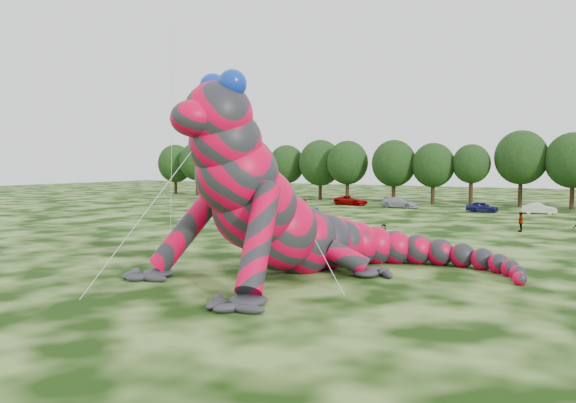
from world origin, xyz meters
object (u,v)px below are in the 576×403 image
Objects in this scene: car_5 at (539,209)px; spectator_0 at (290,217)px; car_3 at (400,203)px; tree_10 at (521,169)px; car_1 at (285,199)px; tree_2 at (223,169)px; spectator_1 at (316,218)px; tree_5 at (320,170)px; tree_8 at (433,174)px; inflatable_gecko at (299,177)px; tree_0 at (175,169)px; tree_9 at (471,175)px; tree_11 at (573,171)px; tree_4 at (287,172)px; spectator_5 at (383,235)px; tree_3 at (251,170)px; tree_1 at (197,169)px; tree_6 at (347,171)px; spectator_3 at (521,222)px; car_4 at (482,207)px; car_0 at (247,197)px; spectator_4 at (305,206)px; tree_7 at (394,172)px.

spectator_0 is at bearing 134.17° from car_5.
tree_10 is at bearing -43.64° from car_3.
car_1 is 1.08× the size of car_5.
tree_2 is 5.27× the size of spectator_1.
tree_5 reaches higher than spectator_0.
tree_10 is 38.45m from spectator_1.
car_3 is 25.78m from spectator_1.
car_3 is 2.95× the size of spectator_0.
tree_2 is 1.08× the size of tree_8.
inflatable_gecko is 5.49× the size of car_5.
car_5 is at bearing -9.54° from tree_0.
car_3 reaches higher than car_1.
tree_9 is 12.77m from tree_11.
tree_5 is at bearing 65.04° from car_5.
tree_4 is at bearing 177.57° from tree_5.
spectator_5 is at bearing -79.69° from tree_8.
spectator_5 reaches higher than car_5.
tree_3 is at bearing -13.07° from tree_2.
spectator_5 is at bearing 138.94° from spectator_1.
tree_1 is at bearing -41.85° from spectator_1.
inflatable_gecko is at bearing -137.19° from spectator_0.
tree_0 is at bearing -38.96° from spectator_1.
tree_9 is (55.62, -1.89, -0.42)m from tree_0.
tree_11 is 42.20m from spectator_0.
tree_9 is 13.84m from car_5.
tree_6 reaches higher than spectator_3.
tree_5 reaches higher than tree_0.
tree_0 reaches higher than tree_3.
spectator_1 is (11.52, -33.87, -3.83)m from tree_6.
tree_2 is 49.02m from car_4.
tree_5 is 39.71m from spectator_1.
car_0 is (-33.61, 45.20, -4.55)m from inflatable_gecko.
spectator_4 is at bearing -44.17° from tree_3.
spectator_3 is at bearing -28.95° from tree_2.
car_1 is at bearing 104.27° from car_3.
tree_7 is 21.46m from spectator_4.
car_3 is at bearing -143.97° from tree_10.
tree_6 is 1.91× the size of car_3.
tree_0 is at bearing 178.80° from tree_4.
tree_9 is 1.98× the size of car_0.
tree_6 is (30.80, -1.37, -0.16)m from tree_1.
spectator_1 reaches higher than car_4.
spectator_5 is at bearing -43.20° from tree_2.
spectator_3 is at bearing -124.56° from car_1.
tree_0 is 5.65× the size of spectator_0.
tree_5 is at bearing 141.29° from spectator_5.
tree_4 is at bearing 76.86° from car_3.
tree_6 is 14.41m from car_3.
tree_11 is 22.70m from car_3.
inflatable_gecko reaches higher than tree_8.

